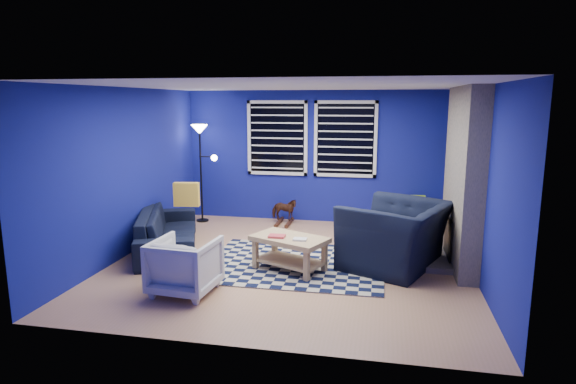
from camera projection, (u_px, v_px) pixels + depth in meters
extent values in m
plane|color=tan|center=(291.00, 262.00, 6.98)|extent=(5.00, 5.00, 0.00)
plane|color=white|center=(291.00, 86.00, 6.51)|extent=(5.00, 5.00, 0.00)
plane|color=navy|center=(316.00, 157.00, 9.15)|extent=(5.00, 0.00, 5.00)
plane|color=navy|center=(128.00, 172.00, 7.22)|extent=(0.00, 5.00, 5.00)
plane|color=navy|center=(479.00, 183.00, 6.26)|extent=(0.00, 5.00, 5.00)
cube|color=gray|center=(463.00, 177.00, 6.76)|extent=(0.26, 2.00, 2.50)
cube|color=black|center=(449.00, 238.00, 6.96)|extent=(0.04, 0.70, 0.60)
cube|color=gray|center=(438.00, 258.00, 7.04)|extent=(0.50, 1.20, 0.08)
cube|color=black|center=(277.00, 138.00, 9.21)|extent=(1.05, 0.02, 1.30)
cube|color=white|center=(277.00, 102.00, 9.07)|extent=(1.17, 0.05, 0.06)
cube|color=white|center=(277.00, 173.00, 9.33)|extent=(1.17, 0.05, 0.06)
cube|color=black|center=(345.00, 139.00, 8.96)|extent=(1.05, 0.02, 1.30)
cube|color=white|center=(346.00, 102.00, 8.82)|extent=(1.17, 0.05, 0.06)
cube|color=white|center=(345.00, 175.00, 9.08)|extent=(1.17, 0.05, 0.06)
cube|color=black|center=(455.00, 155.00, 8.17)|extent=(0.06, 1.00, 0.58)
cube|color=black|center=(453.00, 155.00, 8.17)|extent=(0.01, 0.92, 0.50)
cube|color=black|center=(295.00, 264.00, 6.89)|extent=(2.51, 2.02, 0.02)
imported|color=black|center=(168.00, 231.00, 7.49)|extent=(2.28, 1.57, 0.62)
imported|color=black|center=(396.00, 235.00, 6.70)|extent=(1.79, 1.70, 0.92)
imported|color=gray|center=(185.00, 266.00, 5.82)|extent=(0.78, 0.80, 0.68)
imported|color=#432C15|center=(284.00, 209.00, 9.07)|extent=(0.27, 0.52, 0.43)
cube|color=tan|center=(290.00, 239.00, 6.56)|extent=(1.15, 0.94, 0.07)
cube|color=tan|center=(290.00, 261.00, 6.62)|extent=(1.03, 0.82, 0.03)
cube|color=#C2373F|center=(277.00, 236.00, 6.53)|extent=(0.27, 0.24, 0.03)
cube|color=silver|center=(300.00, 239.00, 6.39)|extent=(0.22, 0.19, 0.02)
cube|color=tan|center=(256.00, 259.00, 6.47)|extent=(0.09, 0.09, 0.40)
cube|color=tan|center=(318.00, 263.00, 6.31)|extent=(0.09, 0.09, 0.40)
cube|color=tan|center=(264.00, 249.00, 6.90)|extent=(0.09, 0.09, 0.40)
cube|color=tan|center=(322.00, 252.00, 6.74)|extent=(0.09, 0.09, 0.40)
cube|color=tan|center=(415.00, 215.00, 8.73)|extent=(0.72, 0.59, 0.52)
cube|color=black|center=(415.00, 215.00, 8.73)|extent=(0.63, 0.52, 0.41)
cube|color=#A5DA19|center=(416.00, 199.00, 8.68)|extent=(0.40, 0.35, 0.09)
cylinder|color=black|center=(203.00, 220.00, 9.35)|extent=(0.23, 0.23, 0.03)
cylinder|color=black|center=(201.00, 177.00, 9.19)|extent=(0.04, 0.04, 1.74)
cone|color=white|center=(199.00, 129.00, 9.02)|extent=(0.31, 0.31, 0.18)
sphere|color=white|center=(214.00, 158.00, 9.01)|extent=(0.12, 0.12, 0.12)
cube|color=gold|center=(187.00, 194.00, 7.77)|extent=(0.42, 0.18, 0.39)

